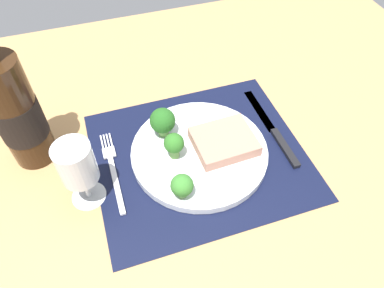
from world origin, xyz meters
The scene contains 11 objects.
ground_plane centered at (0.00, 0.00, -1.50)cm, with size 140.00×110.00×3.00cm, color tan.
placemat centered at (0.00, 0.00, 0.15)cm, with size 40.25×35.31×0.30cm, color black.
plate centered at (0.00, 0.00, 1.10)cm, with size 26.31×26.31×1.60cm, color silver.
steak centered at (4.78, -0.50, 3.07)cm, with size 11.31×9.65×2.35cm, color tan.
broccoli_near_steak centered at (-4.94, 0.20, 5.28)cm, with size 3.78×3.78×5.57cm.
broccoli_front_edge centered at (-6.11, -8.69, 4.71)cm, with size 3.97×3.97×4.91cm.
broccoli_near_fork centered at (-5.44, 6.04, 5.51)cm, with size 4.98×4.98×6.25cm.
fork centered at (-16.66, 1.42, 0.55)cm, with size 2.40×19.20×0.50cm.
knife centered at (16.53, 0.53, 0.60)cm, with size 1.80×23.00×0.80cm.
wine_bottle centered at (-30.04, 10.39, 11.43)cm, with size 8.16×8.16×32.26cm.
wine_glass centered at (-21.72, -2.61, 8.82)cm, with size 6.14×6.14×13.42cm.
Camera 1 is at (-14.90, -40.75, 54.85)cm, focal length 33.40 mm.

